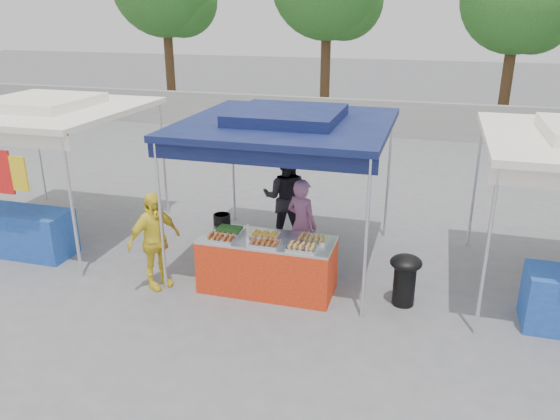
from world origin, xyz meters
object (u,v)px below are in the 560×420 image
(customer_person, at_px, (154,241))
(helper_man, at_px, (286,197))
(wok_burner, at_px, (405,276))
(vendor_woman, at_px, (302,225))
(vendor_table, at_px, (267,265))
(cooking_pot, at_px, (222,219))

(customer_person, bearing_deg, helper_man, -4.43)
(wok_burner, distance_m, vendor_woman, 1.89)
(vendor_table, xyz_separation_m, vendor_woman, (0.31, 0.88, 0.34))
(cooking_pot, distance_m, customer_person, 1.10)
(vendor_table, height_order, customer_person, customer_person)
(vendor_table, height_order, vendor_woman, vendor_woman)
(wok_burner, bearing_deg, vendor_table, 172.74)
(cooking_pot, xyz_separation_m, wok_burner, (2.88, -0.22, -0.47))
(cooking_pot, height_order, customer_person, customer_person)
(vendor_table, bearing_deg, helper_man, 97.01)
(cooking_pot, height_order, helper_man, helper_man)
(wok_burner, height_order, helper_man, helper_man)
(cooking_pot, distance_m, wok_burner, 2.92)
(vendor_woman, height_order, customer_person, same)
(wok_burner, distance_m, customer_person, 3.73)
(vendor_table, height_order, wok_burner, vendor_table)
(cooking_pot, distance_m, vendor_woman, 1.29)
(vendor_table, distance_m, cooking_pot, 1.06)
(vendor_table, relative_size, helper_man, 1.16)
(helper_man, bearing_deg, vendor_woman, 113.08)
(vendor_table, bearing_deg, cooking_pot, 156.96)
(vendor_table, xyz_separation_m, helper_man, (-0.23, 1.85, 0.44))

